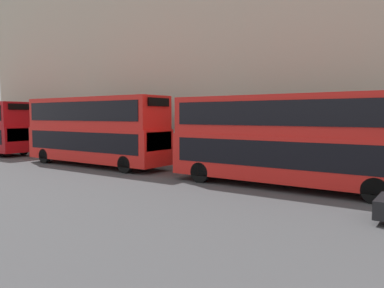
% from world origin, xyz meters
% --- Properties ---
extents(bus_leading, '(2.59, 10.99, 4.18)m').
position_xyz_m(bus_leading, '(1.60, 6.43, 2.31)').
color(bus_leading, red).
rests_on(bus_leading, ground).
extents(bus_second_in_queue, '(2.59, 10.92, 4.42)m').
position_xyz_m(bus_second_in_queue, '(1.60, 19.33, 2.44)').
color(bus_second_in_queue, red).
rests_on(bus_second_in_queue, ground).
extents(pedestrian, '(0.36, 0.36, 1.73)m').
position_xyz_m(pedestrian, '(3.74, 27.68, 0.80)').
color(pedestrian, maroon).
rests_on(pedestrian, ground).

